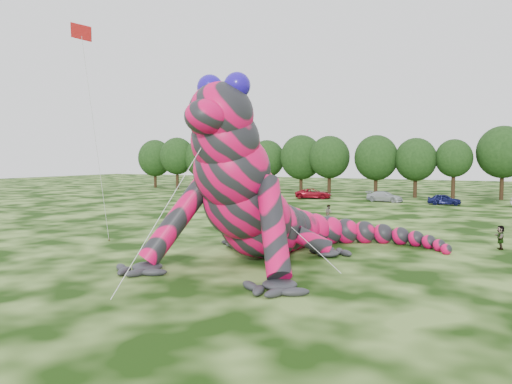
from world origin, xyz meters
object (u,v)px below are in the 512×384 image
object	(u,v)px
tree_6	(329,165)
tree_7	(376,166)
tree_10	(502,163)
car_4	(444,199)
tree_3	(232,165)
tree_8	(416,168)
tree_0	(155,164)
tree_1	(177,163)
flying_kite	(83,48)
car_2	(313,194)
tree_2	(203,164)
tree_4	(267,166)
car_0	(224,191)
car_3	(385,197)
inflatable_gecko	(267,172)
spectator_5	(500,237)
tree_9	(454,169)
spectator_1	(329,213)
car_1	(265,193)
tree_5	(301,164)
spectator_0	(267,215)

from	to	relation	value
tree_6	tree_7	world-z (taller)	tree_6
tree_10	car_4	size ratio (longest dim) A/B	2.58
tree_3	tree_8	world-z (taller)	tree_3
tree_3	car_4	bearing A→B (deg)	-15.67
tree_0	tree_1	size ratio (longest dim) A/B	0.97
tree_1	car_4	distance (m)	50.81
flying_kite	car_2	distance (m)	47.36
tree_2	tree_4	bearing A→B (deg)	-0.21
car_0	flying_kite	bearing A→B (deg)	-169.44
tree_0	tree_6	distance (m)	37.09
tree_6	tree_8	distance (m)	13.34
tree_6	car_3	xyz separation A→B (m)	(10.83, -8.87, -4.04)
inflatable_gecko	tree_10	xyz separation A→B (m)	(12.31, 51.65, 0.07)
inflatable_gecko	car_2	world-z (taller)	inflatable_gecko
car_3	spectator_5	bearing A→B (deg)	-144.99
inflatable_gecko	tree_9	distance (m)	50.78
tree_6	tree_9	world-z (taller)	tree_6
flying_kite	car_0	world-z (taller)	flying_kite
tree_0	tree_7	distance (m)	44.54
tree_6	car_4	distance (m)	21.43
tree_9	spectator_1	distance (m)	33.70
tree_7	spectator_5	xyz separation A→B (m)	(17.86, -40.85, -3.95)
flying_kite	tree_0	bearing A→B (deg)	124.69
tree_10	car_2	bearing A→B (deg)	-157.74
tree_7	car_0	distance (m)	24.01
tree_6	tree_7	xyz separation A→B (m)	(7.48, 0.12, -0.01)
car_1	spectator_1	size ratio (longest dim) A/B	2.86
inflatable_gecko	car_0	xyz separation A→B (m)	(-27.11, 41.00, -4.48)
tree_3	tree_5	world-z (taller)	tree_5
tree_2	spectator_0	xyz separation A→B (m)	(31.98, -38.94, -3.98)
spectator_0	spectator_1	size ratio (longest dim) A/B	1.07
tree_3	tree_6	distance (m)	18.16
tree_4	spectator_1	xyz separation A→B (m)	(22.65, -33.90, -3.74)
tree_2	spectator_5	xyz separation A→B (m)	(50.80, -42.81, -4.03)
inflatable_gecko	tree_5	xyz separation A→B (m)	(-18.21, 51.51, -0.28)
tree_2	tree_0	bearing A→B (deg)	177.66
tree_7	car_2	bearing A→B (deg)	-130.70
tree_0	tree_5	distance (m)	31.44
tree_0	tree_3	size ratio (longest dim) A/B	1.01
flying_kite	tree_2	bearing A→B (deg)	116.20
tree_2	car_1	size ratio (longest dim) A/B	2.15
tree_9	car_4	world-z (taller)	tree_9
car_0	spectator_1	size ratio (longest dim) A/B	2.64
tree_3	tree_0	bearing A→B (deg)	173.44
tree_9	car_1	xyz separation A→B (m)	(-25.14, -11.15, -3.60)
tree_10	car_2	size ratio (longest dim) A/B	1.99
tree_3	tree_7	world-z (taller)	tree_7
tree_1	tree_2	distance (m)	5.38
tree_8	car_2	xyz separation A→B (m)	(-13.00, -8.48, -3.74)
spectator_1	car_4	bearing A→B (deg)	-73.32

